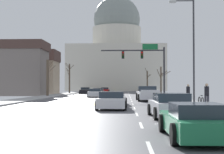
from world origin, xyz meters
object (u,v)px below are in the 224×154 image
Objects in this scene: pedestrian_01 at (207,94)px; bicycle_parked at (201,101)px; street_lamp_right at (191,43)px; sedan_oncoming_01 at (98,92)px; signal_gantry at (146,60)px; sedan_near_03 at (170,106)px; sedan_near_04 at (195,122)px; sedan_oncoming_03 at (105,90)px; sedan_oncoming_02 at (85,91)px; pedestrian_00 at (188,92)px; pickup_truck_near_00 at (148,94)px; sedan_near_02 at (112,101)px; sedan_oncoming_00 at (95,93)px; sedan_near_01 at (114,98)px.

pedestrian_01 is 0.96× the size of bicycle_parked.
sedan_oncoming_01 is at bearing 107.82° from street_lamp_right.
signal_gantry is 1.76× the size of sedan_near_03.
street_lamp_right is 4.73× the size of bicycle_parked.
sedan_oncoming_01 is 33.79m from pedestrian_01.
sedan_near_04 is 65.23m from sedan_oncoming_03.
sedan_oncoming_02 is 1.01× the size of sedan_oncoming_03.
signal_gantry is at bearing 101.01° from bicycle_parked.
pedestrian_01 is at bearing -63.47° from bicycle_parked.
pedestrian_01 is (0.13, -6.51, 0.02)m from pedestrian_00.
street_lamp_right reaches higher than pickup_truck_near_00.
bicycle_parked is (3.43, 14.39, -0.05)m from sedan_near_04.
pedestrian_01 is (3.39, -16.53, -3.80)m from signal_gantry.
pedestrian_01 is at bearing -71.79° from sedan_oncoming_01.
sedan_near_03 is 7.81m from pedestrian_01.
signal_gantry is at bearing 108.03° from pedestrian_00.
sedan_oncoming_00 is at bearing 98.05° from sedan_near_02.
sedan_oncoming_02 is at bearing 100.51° from sedan_near_04.
signal_gantry is 1.81× the size of sedan_oncoming_01.
sedan_near_03 is at bearing -77.87° from sedan_oncoming_02.
sedan_oncoming_01 is at bearing 109.27° from pickup_truck_near_00.
bicycle_parked is at bearing -78.99° from signal_gantry.
sedan_oncoming_03 is at bearing 90.31° from sedan_oncoming_01.
street_lamp_right is 4.94× the size of pedestrian_01.
sedan_oncoming_03 is 2.79× the size of pedestrian_00.
sedan_near_04 is 2.65× the size of pedestrian_01.
signal_gantry is at bearing 89.39° from sedan_near_04.
sedan_oncoming_02 reaches higher than bicycle_parked.
sedan_near_04 is 1.03× the size of sedan_oncoming_01.
sedan_near_03 is 6.88m from sedan_near_04.
signal_gantry is 17.29m from pedestrian_01.
signal_gantry is at bearing 73.29° from sedan_near_01.
street_lamp_right is 4.39m from pedestrian_01.
street_lamp_right reaches higher than pedestrian_00.
street_lamp_right reaches higher than sedan_near_02.
sedan_oncoming_00 is 27.46m from sedan_oncoming_03.
pedestrian_00 reaches higher than sedan_oncoming_02.
sedan_near_01 is at bearing -85.36° from sedan_oncoming_03.
sedan_oncoming_00 is 2.64× the size of bicycle_parked.
street_lamp_right is 1.86× the size of sedan_near_03.
sedan_near_03 is at bearing -117.29° from pedestrian_01.
sedan_oncoming_00 is at bearing 120.33° from pickup_truck_near_00.
bicycle_parked is (13.69, -40.90, -0.11)m from sedan_oncoming_02.
sedan_oncoming_03 reaches higher than bicycle_parked.
sedan_oncoming_03 is 2.72× the size of pedestrian_01.
sedan_oncoming_03 is at bearing 103.30° from pedestrian_00.
sedan_near_04 is at bearing -83.89° from sedan_oncoming_03.
sedan_oncoming_01 is (-6.84, 45.90, 0.04)m from sedan_near_04.
pedestrian_00 is at bearing -71.97° from signal_gantry.
signal_gantry is at bearing 78.53° from sedan_near_02.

